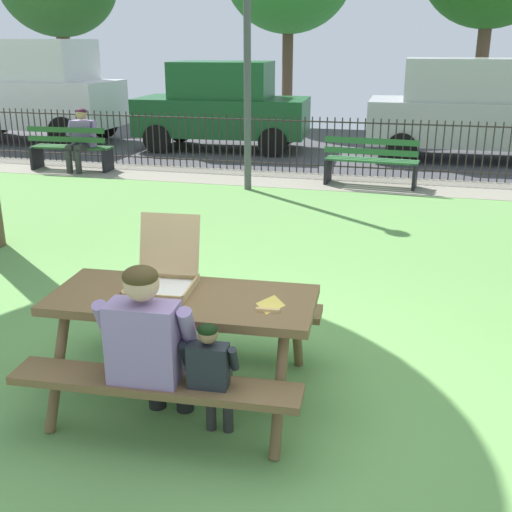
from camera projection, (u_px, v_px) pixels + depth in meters
ground at (303, 292)px, 6.31m from camera, size 28.00×11.88×0.02m
cobblestone_walkway at (355, 184)px, 11.11m from camera, size 28.00×1.40×0.01m
street_asphalt at (372, 149)px, 14.74m from camera, size 28.00×6.53×0.01m
picnic_table_foreground at (183, 319)px, 4.26m from camera, size 1.88×1.58×0.79m
pizza_box_open at (165, 271)px, 4.34m from camera, size 0.47×0.54×0.48m
pizza_slice_on_table at (270, 305)px, 4.04m from camera, size 0.16×0.26×0.02m
adult_at_table at (150, 344)px, 3.78m from camera, size 0.62×0.61×1.19m
child_at_table at (212, 372)px, 3.73m from camera, size 0.35×0.34×0.86m
iron_fence_streetside at (360, 147)px, 11.57m from camera, size 23.65×0.03×1.07m
park_bench_left at (70, 149)px, 12.13m from camera, size 1.62×0.53×0.85m
park_bench_center at (371, 162)px, 10.78m from camera, size 1.63×0.60×0.85m
person_on_park_bench at (81, 137)px, 12.02m from camera, size 0.62×0.61×1.19m
lamp_post_walkway at (247, 45)px, 9.91m from camera, size 0.28×0.28×3.81m
parked_car_far_left at (24, 88)px, 15.45m from camera, size 4.73×2.12×2.46m
parked_car_left at (223, 105)px, 14.34m from camera, size 3.99×2.01×1.98m
parked_car_center at (482, 107)px, 12.99m from camera, size 4.62×2.00×2.08m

